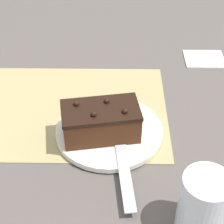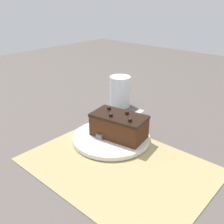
{
  "view_description": "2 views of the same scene",
  "coord_description": "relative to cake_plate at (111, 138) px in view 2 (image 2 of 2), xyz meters",
  "views": [
    {
      "loc": [
        0.11,
        -0.67,
        0.57
      ],
      "look_at": [
        0.1,
        -0.06,
        0.05
      ],
      "focal_mm": 60.0,
      "sensor_mm": 36.0,
      "label": 1
    },
    {
      "loc": [
        -0.36,
        0.43,
        0.4
      ],
      "look_at": [
        0.13,
        -0.12,
        0.07
      ],
      "focal_mm": 42.0,
      "sensor_mm": 36.0,
      "label": 2
    }
  ],
  "objects": [
    {
      "name": "ground_plane",
      "position": [
        -0.1,
        0.08,
        -0.01
      ],
      "size": [
        3.0,
        3.0,
        0.0
      ],
      "primitive_type": "plane",
      "color": "#544C47"
    },
    {
      "name": "placemat_woven",
      "position": [
        -0.1,
        0.08,
        -0.01
      ],
      "size": [
        0.46,
        0.34,
        0.0
      ],
      "primitive_type": "cube",
      "color": "tan",
      "rests_on": "ground_plane"
    },
    {
      "name": "cake_plate",
      "position": [
        0.0,
        0.0,
        0.0
      ],
      "size": [
        0.23,
        0.23,
        0.01
      ],
      "color": "white",
      "rests_on": "placemat_woven"
    },
    {
      "name": "chocolate_cake",
      "position": [
        -0.02,
        -0.02,
        0.04
      ],
      "size": [
        0.17,
        0.11,
        0.08
      ],
      "rotation": [
        0.0,
        0.0,
        0.17
      ],
      "color": "#472614",
      "rests_on": "cake_plate"
    },
    {
      "name": "serving_knife",
      "position": [
        0.02,
        -0.04,
        0.01
      ],
      "size": [
        0.05,
        0.26,
        0.01
      ],
      "rotation": [
        0.0,
        0.0,
        3.25
      ],
      "color": "slate",
      "rests_on": "cake_plate"
    },
    {
      "name": "drinking_glass",
      "position": [
        0.16,
        -0.22,
        0.05
      ],
      "size": [
        0.08,
        0.08,
        0.12
      ],
      "color": "white",
      "rests_on": "ground_plane"
    }
  ]
}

